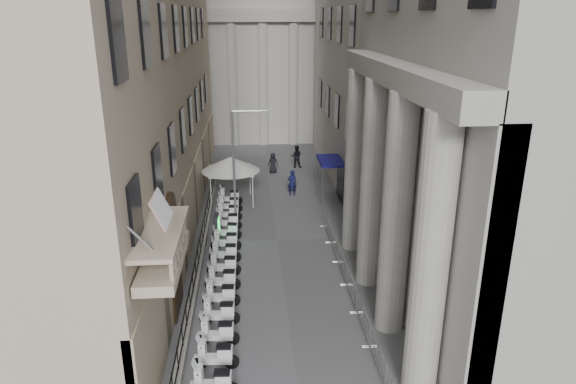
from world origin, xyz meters
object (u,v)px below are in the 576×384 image
object	(u,v)px
street_lamp	(238,159)
security_tent	(232,165)
pedestrian_a	(292,183)
info_kiosk	(217,230)
pedestrian_b	(296,156)

from	to	relation	value
street_lamp	security_tent	bearing A→B (deg)	96.62
security_tent	street_lamp	xyz separation A→B (m)	(0.54, -4.12, 1.53)
pedestrian_a	security_tent	bearing A→B (deg)	9.68
info_kiosk	pedestrian_a	xyz separation A→B (m)	(5.07, 8.25, 0.02)
security_tent	info_kiosk	xyz separation A→B (m)	(-0.74, -7.16, -1.82)
pedestrian_b	street_lamp	bearing A→B (deg)	79.52
info_kiosk	pedestrian_a	bearing A→B (deg)	61.40
info_kiosk	street_lamp	bearing A→B (deg)	70.14
security_tent	pedestrian_b	bearing A→B (deg)	57.55
pedestrian_b	security_tent	bearing A→B (deg)	68.01
security_tent	pedestrian_b	xyz separation A→B (m)	(5.31, 8.36, -1.78)
street_lamp	pedestrian_a	xyz separation A→B (m)	(3.79, 5.21, -3.34)
pedestrian_a	pedestrian_b	bearing A→B (deg)	-102.16
info_kiosk	pedestrian_a	world-z (taller)	pedestrian_a
street_lamp	pedestrian_a	bearing A→B (deg)	53.18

